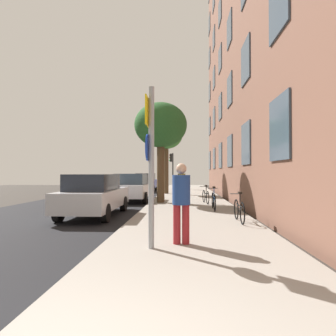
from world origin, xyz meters
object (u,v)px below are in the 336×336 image
Objects in this scene: traffic_light at (172,164)px; bicycle_1 at (214,201)px; bicycle_0 at (239,210)px; tree_far at (166,136)px; car_0 at (95,194)px; pedestrian_0 at (181,198)px; sign_post at (150,156)px; tree_near at (161,126)px; pedestrian_1 at (182,183)px; bicycle_2 at (206,196)px; car_2 at (146,182)px; car_1 at (133,187)px.

bicycle_1 is at bearing -81.10° from traffic_light.
bicycle_1 reaches higher than bicycle_0.
tree_far is 10.29m from bicycle_1.
pedestrian_0 is at bearing -53.11° from car_0.
sign_post is 1.96× the size of bicycle_1.
sign_post is 1.18m from pedestrian_0.
car_0 is (-4.71, -1.30, 0.34)m from bicycle_1.
tree_near is 6.36m from tree_far.
sign_post is at bearing -93.91° from pedestrian_1.
bicycle_2 is 1.41m from pedestrian_1.
car_0 is (-2.27, -16.87, -1.66)m from traffic_light.
tree_far reaches higher than car_0.
tree_near is 5.22m from bicycle_1.
tree_far is 15.38m from pedestrian_0.
tree_near is 7.41m from bicycle_0.
car_0 is at bearing -101.54° from tree_far.
bicycle_0 reaches higher than bicycle_2.
bicycle_2 is (2.34, -0.25, -3.65)m from tree_near.
tree_near is 0.97× the size of tree_far.
pedestrian_0 is at bearing -89.59° from pedestrian_1.
tree_far is at bearing 92.27° from sign_post.
car_2 is at bearing 89.88° from car_0.
car_1 is at bearing 157.44° from bicycle_2.
car_1 is (-1.65, -4.90, -3.60)m from tree_far.
bicycle_1 is 0.97× the size of pedestrian_0.
traffic_light is at bearing 88.79° from tree_far.
tree_near is 1.18× the size of car_2.
pedestrian_0 reaches higher than car_1.
bicycle_1 is 5.99m from pedestrian_0.
sign_post is 2.05× the size of bicycle_0.
pedestrian_0 is at bearing -73.88° from car_1.
bicycle_2 is (2.29, -13.02, -2.02)m from traffic_light.
car_1 is (-4.73, 7.17, 0.34)m from bicycle_0.
pedestrian_0 is (1.25, -14.97, -3.30)m from tree_far.
pedestrian_1 is (1.11, -0.43, -3.00)m from tree_near.
tree_far is 1.22× the size of car_2.
traffic_light is at bearing 89.79° from tree_near.
pedestrian_1 is at bearing -21.25° from tree_near.
bicycle_2 is 0.35× the size of car_0.
bicycle_0 is at bearing 53.09° from sign_post.
car_1 is (-2.85, 1.87, -0.30)m from pedestrian_1.
sign_post reaches higher than bicycle_1.
bicycle_2 is (-0.64, 5.47, -0.01)m from bicycle_0.
bicycle_1 is 0.39× the size of car_2.
bicycle_0 is at bearing -62.46° from tree_near.
tree_near is 3.23m from pedestrian_1.
sign_post reaches higher than car_0.
tree_near is 11.26m from car_2.
bicycle_0 is (3.08, -12.07, -3.94)m from tree_far.
tree_near reaches higher than bicycle_2.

